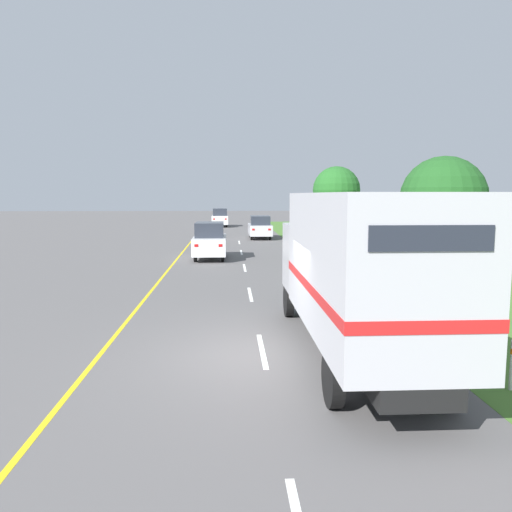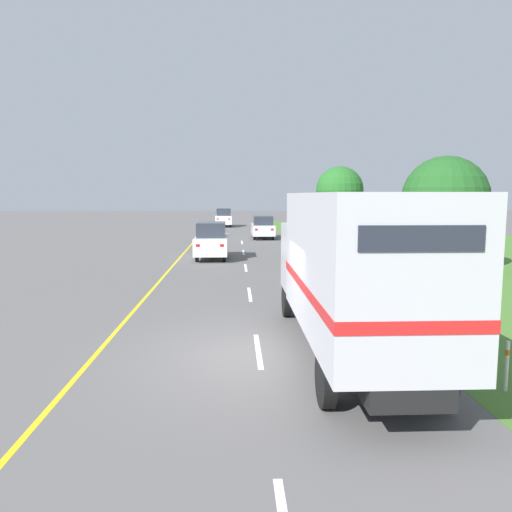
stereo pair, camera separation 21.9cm
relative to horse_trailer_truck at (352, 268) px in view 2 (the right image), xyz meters
The scene contains 17 objects.
ground_plane 2.87m from the horse_trailer_truck, behind, with size 200.00×200.00×0.00m, color #5B5959.
grass_shoulder 23.37m from the horse_trailer_truck, 59.84° to the left, with size 20.00×71.47×0.01m, color #47752D.
edge_line_yellow 21.02m from the horse_trailer_truck, 105.83° to the left, with size 0.12×71.47×0.01m, color yellow.
centre_dash_near 2.92m from the horse_trailer_truck, 162.37° to the left, with size 0.12×2.60×0.01m, color white.
centre_dash_mid_a 7.78m from the horse_trailer_truck, 105.49° to the left, with size 0.12×2.60×0.01m, color white.
centre_dash_mid_b 14.13m from the horse_trailer_truck, 98.25° to the left, with size 0.12×2.60×0.01m, color white.
centre_dash_far 20.64m from the horse_trailer_truck, 95.61° to the left, with size 0.12×2.60×0.01m, color white.
centre_dash_farthest 27.19m from the horse_trailer_truck, 94.24° to the left, with size 0.12×2.60×0.01m, color white.
horse_trailer_truck is the anchor object (origin of this frame).
lead_car_white 17.86m from the horse_trailer_truck, 102.47° to the left, with size 1.80×4.13×2.07m.
lead_car_silver_ahead 30.33m from the horse_trailer_truck, 90.45° to the left, with size 1.80×4.35×1.88m.
lead_car_white_ahead 45.98m from the horse_trailer_truck, 94.70° to the left, with size 1.80×4.30×2.06m.
highway_sign 10.36m from the horse_trailer_truck, 61.65° to the left, with size 1.91×0.09×2.79m.
roadside_tree_near 14.88m from the horse_trailer_truck, 59.81° to the left, with size 4.05×4.05×5.43m.
roadside_tree_mid 24.98m from the horse_trailer_truck, 65.28° to the left, with size 2.88×2.88×4.85m.
roadside_tree_far 32.39m from the horse_trailer_truck, 78.64° to the left, with size 4.00×4.00×5.99m.
delineator_post 3.50m from the horse_trailer_truck, 38.88° to the right, with size 0.08×0.08×0.95m.
Camera 2 is at (-0.53, -10.92, 3.61)m, focal length 35.00 mm.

